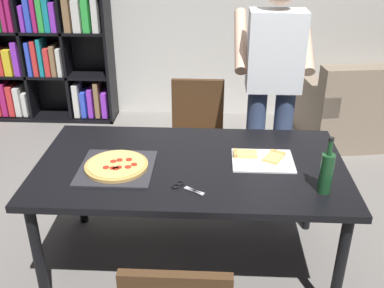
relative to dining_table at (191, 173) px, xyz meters
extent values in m
plane|color=gray|center=(0.00, 0.00, -0.68)|extent=(12.00, 12.00, 0.00)
cube|color=black|center=(0.00, 0.00, 0.05)|extent=(1.81, 0.99, 0.04)
cylinder|color=black|center=(-0.82, -0.41, -0.33)|extent=(0.06, 0.06, 0.71)
cylinder|color=black|center=(0.82, -0.41, -0.33)|extent=(0.06, 0.06, 0.71)
cylinder|color=black|center=(-0.82, 0.41, -0.33)|extent=(0.06, 0.06, 0.71)
cylinder|color=black|center=(0.82, 0.41, -0.33)|extent=(0.06, 0.06, 0.71)
cube|color=#472D19|center=(0.00, 0.89, -0.25)|extent=(0.42, 0.42, 0.04)
cube|color=#472D19|center=(0.00, 1.08, -0.01)|extent=(0.42, 0.04, 0.45)
cylinder|color=#472D19|center=(-0.18, 0.71, -0.48)|extent=(0.04, 0.04, 0.41)
cylinder|color=#472D19|center=(0.18, 0.71, -0.48)|extent=(0.04, 0.04, 0.41)
cylinder|color=#472D19|center=(-0.18, 1.07, -0.48)|extent=(0.04, 0.04, 0.41)
cylinder|color=#472D19|center=(0.18, 1.07, -0.48)|extent=(0.04, 0.04, 0.41)
cube|color=gray|center=(1.14, 1.94, -0.18)|extent=(0.28, 0.86, 0.20)
cube|color=black|center=(-0.99, 2.35, 0.29)|extent=(0.03, 0.35, 1.95)
cube|color=black|center=(-1.68, 2.35, -0.67)|extent=(1.40, 0.35, 0.03)
cube|color=black|center=(-1.68, 2.51, 0.29)|extent=(1.40, 0.03, 1.95)
cube|color=black|center=(-1.68, 2.35, -0.18)|extent=(1.34, 0.29, 0.03)
cube|color=black|center=(-1.68, 2.35, 0.29)|extent=(1.34, 0.29, 0.03)
cube|color=black|center=(-1.90, 2.35, 0.29)|extent=(0.03, 0.29, 1.89)
cube|color=black|center=(-1.45, 2.35, 0.29)|extent=(0.03, 0.29, 1.89)
cube|color=red|center=(-2.28, 2.33, -0.48)|extent=(0.06, 0.22, 0.32)
cube|color=#B21E66|center=(-2.20, 2.33, -0.45)|extent=(0.06, 0.22, 0.37)
cube|color=red|center=(-2.12, 2.33, -0.47)|extent=(0.06, 0.22, 0.34)
cube|color=silver|center=(-2.05, 2.33, -0.47)|extent=(0.06, 0.22, 0.33)
cube|color=silver|center=(-1.97, 2.33, -0.51)|extent=(0.05, 0.22, 0.26)
cube|color=silver|center=(-1.38, 2.33, -0.45)|extent=(0.06, 0.22, 0.37)
cube|color=blue|center=(-1.31, 2.33, -0.49)|extent=(0.05, 0.22, 0.29)
cube|color=purple|center=(-1.23, 2.33, -0.48)|extent=(0.05, 0.22, 0.32)
cube|color=olive|center=(-1.15, 2.33, -0.44)|extent=(0.05, 0.22, 0.40)
cube|color=purple|center=(-1.08, 2.33, -0.50)|extent=(0.06, 0.22, 0.29)
cube|color=red|center=(-2.17, 2.33, -0.03)|extent=(0.09, 0.22, 0.27)
cube|color=yellow|center=(-2.08, 2.33, -0.03)|extent=(0.08, 0.22, 0.28)
cube|color=purple|center=(-1.98, 2.33, 0.02)|extent=(0.06, 0.22, 0.36)
cube|color=blue|center=(-1.84, 2.33, 0.01)|extent=(0.04, 0.22, 0.36)
cube|color=red|center=(-1.77, 2.33, 0.02)|extent=(0.05, 0.22, 0.38)
cube|color=teal|center=(-1.71, 2.33, 0.03)|extent=(0.04, 0.22, 0.40)
cube|color=red|center=(-1.64, 2.33, -0.02)|extent=(0.05, 0.22, 0.30)
cube|color=olive|center=(-1.58, 2.33, 0.00)|extent=(0.05, 0.22, 0.32)
cube|color=silver|center=(-1.52, 2.33, -0.02)|extent=(0.04, 0.22, 0.30)
cube|color=green|center=(-2.09, 2.33, 0.46)|extent=(0.04, 0.22, 0.31)
cube|color=#B21E66|center=(-2.03, 2.33, 0.49)|extent=(0.04, 0.22, 0.36)
cube|color=#B21E66|center=(-1.96, 2.33, 0.46)|extent=(0.04, 0.22, 0.32)
cube|color=purple|center=(-1.84, 2.33, 0.44)|extent=(0.04, 0.22, 0.26)
cube|color=blue|center=(-1.77, 2.33, 0.47)|extent=(0.05, 0.22, 0.33)
cube|color=#B21E66|center=(-1.71, 2.33, 0.47)|extent=(0.04, 0.22, 0.32)
cube|color=green|center=(-1.64, 2.33, 0.48)|extent=(0.05, 0.22, 0.34)
cube|color=teal|center=(-1.58, 2.33, 0.50)|extent=(0.05, 0.22, 0.38)
cube|color=purple|center=(-1.52, 2.33, 0.45)|extent=(0.05, 0.22, 0.29)
cube|color=olive|center=(-1.38, 2.33, 0.49)|extent=(0.07, 0.22, 0.36)
cube|color=silver|center=(-1.28, 2.33, 0.47)|extent=(0.08, 0.22, 0.32)
cube|color=green|center=(-1.18, 2.33, 0.50)|extent=(0.07, 0.22, 0.38)
cube|color=silver|center=(-1.09, 2.33, 0.50)|extent=(0.06, 0.22, 0.38)
cylinder|color=#38476B|center=(0.64, 0.74, -0.21)|extent=(0.14, 0.14, 0.95)
cylinder|color=#38476B|center=(0.44, 0.74, -0.21)|extent=(0.14, 0.14, 0.95)
cube|color=white|center=(0.54, 0.74, 0.54)|extent=(0.38, 0.22, 0.55)
cylinder|color=#E0B293|center=(0.77, 0.92, 0.57)|extent=(0.09, 0.50, 0.39)
cylinder|color=#E0B293|center=(0.31, 0.92, 0.57)|extent=(0.09, 0.50, 0.39)
cube|color=#2D2D33|center=(-0.42, -0.09, 0.07)|extent=(0.42, 0.42, 0.01)
cylinder|color=tan|center=(-0.42, -0.09, 0.09)|extent=(0.36, 0.36, 0.02)
cylinder|color=#EACC6B|center=(-0.42, -0.09, 0.10)|extent=(0.33, 0.33, 0.01)
cylinder|color=#B22819|center=(-0.44, -0.07, 0.10)|extent=(0.04, 0.04, 0.00)
cylinder|color=#B22819|center=(-0.41, -0.05, 0.10)|extent=(0.04, 0.04, 0.00)
cylinder|color=#B22819|center=(-0.36, -0.04, 0.10)|extent=(0.04, 0.04, 0.00)
cylinder|color=#B22819|center=(-0.43, -0.14, 0.10)|extent=(0.04, 0.04, 0.00)
cylinder|color=#B22819|center=(-0.47, -0.14, 0.10)|extent=(0.04, 0.04, 0.00)
cylinder|color=#B22819|center=(-0.32, -0.10, 0.10)|extent=(0.04, 0.04, 0.00)
cylinder|color=#B22819|center=(-0.40, -0.13, 0.10)|extent=(0.04, 0.04, 0.00)
cylinder|color=#B22819|center=(-0.35, -0.13, 0.10)|extent=(0.04, 0.04, 0.00)
cylinder|color=#B22819|center=(-0.41, -0.15, 0.10)|extent=(0.04, 0.04, 0.00)
cube|color=white|center=(0.42, 0.04, 0.07)|extent=(0.36, 0.28, 0.01)
cube|color=#EACC6B|center=(0.49, 0.06, 0.09)|extent=(0.15, 0.17, 0.02)
cube|color=tan|center=(0.52, 0.11, 0.09)|extent=(0.09, 0.06, 0.02)
cube|color=#EACC6B|center=(0.33, 0.10, 0.09)|extent=(0.14, 0.09, 0.02)
cube|color=tan|center=(0.27, 0.10, 0.09)|extent=(0.02, 0.09, 0.02)
cylinder|color=#194723|center=(0.71, -0.27, 0.18)|extent=(0.07, 0.07, 0.22)
cylinder|color=#194723|center=(0.71, -0.27, 0.33)|extent=(0.03, 0.03, 0.08)
cylinder|color=black|center=(0.71, -0.27, 0.38)|extent=(0.03, 0.03, 0.02)
cube|color=silver|center=(0.03, -0.31, 0.07)|extent=(0.11, 0.06, 0.01)
cube|color=silver|center=(0.03, -0.31, 0.07)|extent=(0.10, 0.09, 0.01)
torus|color=black|center=(-0.05, -0.23, 0.07)|extent=(0.06, 0.06, 0.01)
torus|color=black|center=(-0.07, -0.27, 0.07)|extent=(0.06, 0.06, 0.01)
camera|label=1|loc=(0.12, -2.30, 1.35)|focal=41.93mm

